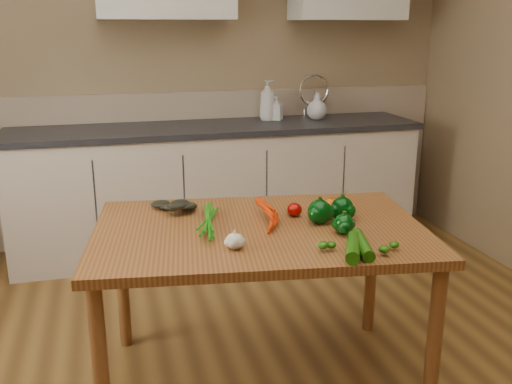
{
  "coord_description": "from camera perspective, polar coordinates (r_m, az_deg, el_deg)",
  "views": [
    {
      "loc": [
        -0.55,
        -1.67,
        1.56
      ],
      "look_at": [
        0.1,
        0.76,
        0.82
      ],
      "focal_mm": 40.0,
      "sensor_mm": 36.0,
      "label": 1
    }
  ],
  "objects": [
    {
      "name": "counter_run",
      "position": [
        4.09,
        -3.7,
        0.6
      ],
      "size": [
        2.84,
        0.64,
        1.14
      ],
      "color": "beige",
      "rests_on": "ground"
    },
    {
      "name": "pepper_c",
      "position": [
        2.34,
        8.78,
        -3.21
      ],
      "size": [
        0.08,
        0.08,
        0.08
      ],
      "primitive_type": "sphere",
      "color": "#023107",
      "rests_on": "table"
    },
    {
      "name": "soap_bottle_b",
      "position": [
        4.18,
        2.07,
        8.38
      ],
      "size": [
        0.11,
        0.11,
        0.17
      ],
      "primitive_type": "imported",
      "rotation": [
        0.0,
        0.0,
        4.12
      ],
      "color": "silver",
      "rests_on": "counter_run"
    },
    {
      "name": "pepper_b",
      "position": [
        2.51,
        8.61,
        -1.64
      ],
      "size": [
        0.1,
        0.1,
        0.1
      ],
      "primitive_type": "sphere",
      "color": "#023107",
      "rests_on": "table"
    },
    {
      "name": "garlic_bulb",
      "position": [
        2.17,
        -2.15,
        -4.93
      ],
      "size": [
        0.07,
        0.07,
        0.06
      ],
      "primitive_type": "ellipsoid",
      "color": "silver",
      "rests_on": "table"
    },
    {
      "name": "tomato_b",
      "position": [
        2.63,
        7.54,
        -1.25
      ],
      "size": [
        0.07,
        0.07,
        0.06
      ],
      "primitive_type": "ellipsoid",
      "color": "#BB4704",
      "rests_on": "table"
    },
    {
      "name": "table",
      "position": [
        2.44,
        0.39,
        -5.35
      ],
      "size": [
        1.5,
        1.08,
        0.74
      ],
      "rotation": [
        0.0,
        0.0,
        -0.14
      ],
      "color": "brown",
      "rests_on": "ground"
    },
    {
      "name": "room",
      "position": [
        1.95,
        1.57,
        7.06
      ],
      "size": [
        4.04,
        5.04,
        2.64
      ],
      "color": "brown",
      "rests_on": "ground"
    },
    {
      "name": "soap_bottle_a",
      "position": [
        4.17,
        1.12,
        9.16
      ],
      "size": [
        0.14,
        0.14,
        0.29
      ],
      "primitive_type": "imported",
      "rotation": [
        0.0,
        0.0,
        1.88
      ],
      "color": "silver",
      "rests_on": "counter_run"
    },
    {
      "name": "leafy_greens",
      "position": [
        2.62,
        -8.45,
        -0.92
      ],
      "size": [
        0.2,
        0.18,
        0.1
      ],
      "primitive_type": null,
      "color": "black",
      "rests_on": "table"
    },
    {
      "name": "zucchini_b",
      "position": [
        2.16,
        9.7,
        -5.46
      ],
      "size": [
        0.14,
        0.23,
        0.05
      ],
      "primitive_type": "cylinder",
      "rotation": [
        1.57,
        0.0,
        -0.45
      ],
      "color": "#164807",
      "rests_on": "table"
    },
    {
      "name": "pepper_a",
      "position": [
        2.45,
        6.39,
        -1.98
      ],
      "size": [
        0.1,
        0.1,
        0.1
      ],
      "primitive_type": "sphere",
      "color": "#023107",
      "rests_on": "table"
    },
    {
      "name": "soap_bottle_c",
      "position": [
        4.24,
        6.12,
        8.55
      ],
      "size": [
        0.21,
        0.21,
        0.19
      ],
      "primitive_type": "imported",
      "rotation": [
        0.0,
        0.0,
        5.7
      ],
      "color": "silver",
      "rests_on": "counter_run"
    },
    {
      "name": "tomato_c",
      "position": [
        2.64,
        7.9,
        -1.24
      ],
      "size": [
        0.06,
        0.06,
        0.06
      ],
      "primitive_type": "ellipsoid",
      "color": "#BB4704",
      "rests_on": "table"
    },
    {
      "name": "zucchini_a",
      "position": [
        2.19,
        10.62,
        -5.21
      ],
      "size": [
        0.1,
        0.24,
        0.05
      ],
      "primitive_type": "cylinder",
      "rotation": [
        1.57,
        0.0,
        -0.25
      ],
      "color": "#164807",
      "rests_on": "table"
    },
    {
      "name": "tomato_a",
      "position": [
        2.54,
        3.87,
        -1.77
      ],
      "size": [
        0.07,
        0.07,
        0.06
      ],
      "primitive_type": "ellipsoid",
      "color": "#980602",
      "rests_on": "table"
    },
    {
      "name": "carrot_bunch",
      "position": [
        2.44,
        -0.57,
        -2.43
      ],
      "size": [
        0.28,
        0.23,
        0.07
      ],
      "primitive_type": null,
      "rotation": [
        0.0,
        0.0,
        -0.14
      ],
      "color": "red",
      "rests_on": "table"
    }
  ]
}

